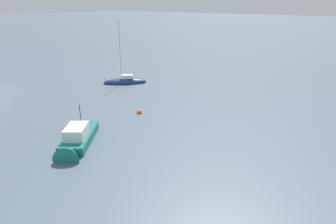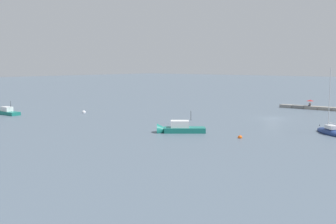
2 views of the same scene
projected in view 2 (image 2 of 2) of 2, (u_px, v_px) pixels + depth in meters
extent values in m
plane|color=slate|center=(272.00, 118.00, 70.08)|extent=(500.00, 500.00, 0.00)
cube|color=gray|center=(325.00, 109.00, 82.63)|extent=(2.58, 1.69, 0.64)
cube|color=gray|center=(312.00, 108.00, 84.31)|extent=(2.58, 1.69, 0.64)
cube|color=slate|center=(299.00, 107.00, 85.99)|extent=(2.58, 1.69, 0.64)
cube|color=gray|center=(287.00, 106.00, 87.66)|extent=(2.58, 1.69, 0.64)
cube|color=#1E2333|center=(309.00, 106.00, 84.25)|extent=(0.37, 0.43, 0.16)
cube|color=gray|center=(310.00, 105.00, 84.44)|extent=(0.40, 0.23, 0.52)
sphere|color=tan|center=(310.00, 103.00, 84.40)|extent=(0.22, 0.22, 0.22)
cylinder|color=black|center=(310.00, 103.00, 84.50)|extent=(0.02, 0.02, 1.05)
cone|color=#B21E1E|center=(310.00, 100.00, 84.43)|extent=(1.44, 1.44, 0.25)
sphere|color=black|center=(310.00, 100.00, 84.42)|extent=(0.05, 0.05, 0.05)
ellipsoid|color=navy|center=(330.00, 132.00, 54.32)|extent=(5.55, 5.30, 1.02)
cube|color=silver|center=(331.00, 127.00, 53.94)|extent=(1.92, 1.89, 0.47)
cylinder|color=silver|center=(329.00, 98.00, 54.28)|extent=(0.10, 0.10, 7.85)
cylinder|color=silver|center=(333.00, 123.00, 53.61)|extent=(1.59, 1.47, 0.08)
sphere|color=black|center=(320.00, 125.00, 56.95)|extent=(0.14, 0.14, 0.14)
cube|color=#197266|center=(9.00, 114.00, 75.06)|extent=(4.91, 1.91, 0.81)
cone|color=#197266|center=(1.00, 113.00, 76.54)|extent=(1.75, 1.76, 1.71)
cube|color=white|center=(7.00, 109.00, 75.33)|extent=(2.18, 1.41, 0.81)
cube|color=#283847|center=(5.00, 109.00, 75.67)|extent=(0.13, 1.29, 0.57)
cylinder|color=black|center=(11.00, 104.00, 74.42)|extent=(0.05, 0.05, 1.14)
cube|color=#197266|center=(185.00, 131.00, 55.59)|extent=(5.53, 5.02, 0.91)
cone|color=#197266|center=(164.00, 131.00, 55.59)|extent=(2.71, 2.71, 1.93)
cube|color=white|center=(180.00, 124.00, 55.49)|extent=(2.84, 2.71, 0.91)
cube|color=#283847|center=(175.00, 124.00, 55.48)|extent=(1.00, 1.19, 0.64)
cylinder|color=black|center=(191.00, 116.00, 55.36)|extent=(0.05, 0.05, 1.28)
sphere|color=white|center=(84.00, 112.00, 77.83)|extent=(0.70, 0.70, 0.70)
sphere|color=#EA5914|center=(240.00, 137.00, 51.29)|extent=(0.55, 0.55, 0.55)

